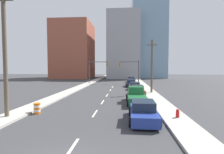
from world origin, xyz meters
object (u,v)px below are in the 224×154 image
at_px(traffic_signal_left, 95,68).
at_px(sedan_brown, 138,90).
at_px(sedan_blue, 143,112).
at_px(sedan_white, 132,81).
at_px(utility_pole_right_mid, 152,66).
at_px(fire_hydrant, 178,114).
at_px(sedan_tan, 135,86).
at_px(sedan_navy, 131,83).
at_px(sedan_maroon, 131,80).
at_px(traffic_barrel, 37,108).
at_px(utility_pole_left_near, 5,53).
at_px(traffic_signal_right, 133,68).
at_px(pickup_truck_green, 136,96).

height_order(traffic_signal_left, sedan_brown, traffic_signal_left).
xyz_separation_m(sedan_blue, sedan_white, (0.34, 29.79, -0.03)).
bearing_deg(utility_pole_right_mid, fire_hydrant, -90.19).
relative_size(sedan_blue, sedan_tan, 1.05).
bearing_deg(fire_hydrant, utility_pole_right_mid, 89.81).
height_order(sedan_blue, sedan_navy, sedan_blue).
distance_m(utility_pole_right_mid, sedan_brown, 4.52).
bearing_deg(sedan_brown, sedan_maroon, 87.96).
xyz_separation_m(sedan_blue, sedan_maroon, (0.33, 35.85, -0.02)).
bearing_deg(sedan_brown, utility_pole_right_mid, 28.70).
bearing_deg(sedan_blue, traffic_barrel, 172.70).
relative_size(traffic_signal_left, utility_pole_left_near, 0.59).
distance_m(traffic_signal_right, utility_pole_left_near, 32.41).
bearing_deg(utility_pole_right_mid, utility_pole_left_near, -132.73).
height_order(sedan_blue, sedan_white, sedan_blue).
relative_size(traffic_barrel, sedan_maroon, 0.20).
xyz_separation_m(traffic_signal_left, sedan_brown, (9.48, -17.14, -3.22)).
bearing_deg(sedan_blue, utility_pole_left_near, -177.79).
xyz_separation_m(traffic_barrel, sedan_white, (9.39, 28.43, 0.19)).
bearing_deg(traffic_signal_left, sedan_maroon, 31.16).
distance_m(sedan_tan, sedan_white, 11.06).
distance_m(utility_pole_right_mid, sedan_blue, 15.13).
height_order(traffic_signal_right, fire_hydrant, traffic_signal_right).
relative_size(traffic_signal_right, fire_hydrant, 7.03).
relative_size(traffic_signal_right, sedan_navy, 1.23).
relative_size(utility_pole_left_near, traffic_barrel, 10.58).
relative_size(traffic_signal_right, sedan_brown, 1.24).
xyz_separation_m(pickup_truck_green, sedan_white, (0.44, 23.04, -0.08)).
xyz_separation_m(utility_pole_left_near, sedan_maroon, (11.08, 36.03, -4.47)).
height_order(utility_pole_left_near, pickup_truck_green, utility_pole_left_near).
bearing_deg(sedan_navy, utility_pole_left_near, -111.62).
height_order(utility_pole_right_mid, sedan_white, utility_pole_right_mid).
bearing_deg(sedan_navy, pickup_truck_green, -88.15).
height_order(traffic_signal_left, utility_pole_left_near, utility_pole_left_near).
height_order(utility_pole_left_near, utility_pole_right_mid, utility_pole_left_near).
distance_m(utility_pole_left_near, fire_hydrant, 14.28).
distance_m(traffic_signal_right, sedan_blue, 30.38).
relative_size(pickup_truck_green, sedan_brown, 1.17).
relative_size(fire_hydrant, sedan_tan, 0.18).
distance_m(traffic_signal_left, sedan_brown, 19.85).
bearing_deg(traffic_signal_left, sedan_navy, -33.57).
distance_m(traffic_signal_left, sedan_maroon, 11.36).
relative_size(pickup_truck_green, sedan_white, 1.28).
bearing_deg(traffic_barrel, sedan_brown, 50.80).
height_order(utility_pole_left_near, traffic_barrel, utility_pole_left_near).
height_order(traffic_signal_right, utility_pole_left_near, utility_pole_left_near).
distance_m(sedan_navy, sedan_maroon, 11.57).
distance_m(traffic_signal_right, utility_pole_right_mid, 15.94).
height_order(utility_pole_left_near, fire_hydrant, utility_pole_left_near).
xyz_separation_m(sedan_brown, sedan_maroon, (-0.16, 22.78, 0.03)).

